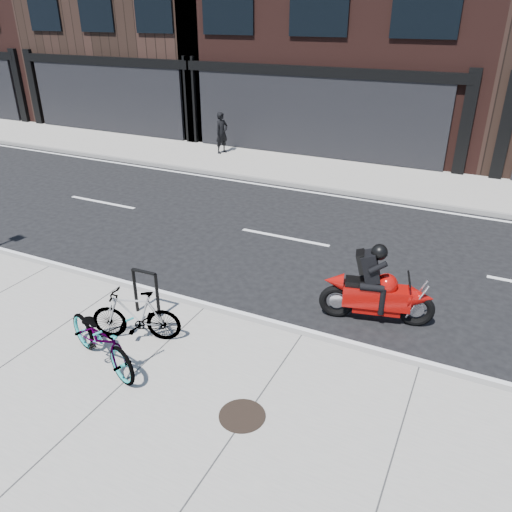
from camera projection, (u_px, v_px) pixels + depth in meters
The scene contains 9 objects.
ground at pixel (250, 270), 11.17m from camera, with size 120.00×120.00×0.00m, color black.
sidewalk_near at pixel (94, 414), 7.10m from camera, with size 60.00×6.00×0.13m, color gray.
sidewalk_far at pixel (349, 175), 17.40m from camera, with size 60.00×3.50×0.13m, color gray.
bike_rack at pixel (146, 289), 9.10m from camera, with size 0.55×0.08×0.92m.
bicycle_front at pixel (101, 338), 7.80m from camera, with size 0.65×1.88×0.99m, color gray.
bicycle_rear at pixel (136, 315), 8.44m from camera, with size 0.44×1.55×0.93m, color gray.
motorcycle at pixel (383, 291), 9.07m from camera, with size 2.08×0.78×1.57m.
pedestrian at pixel (222, 133), 19.58m from camera, with size 0.58×0.38×1.59m, color black.
manhole_cover at pixel (242, 416), 6.97m from camera, with size 0.66×0.66×0.01m, color black.
Camera 1 is at (4.42, -8.84, 5.22)m, focal length 35.00 mm.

